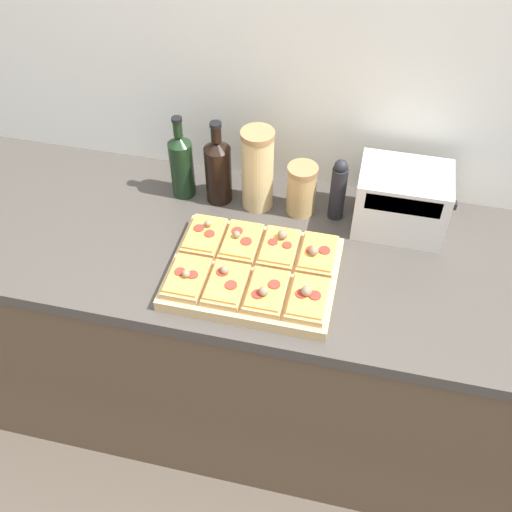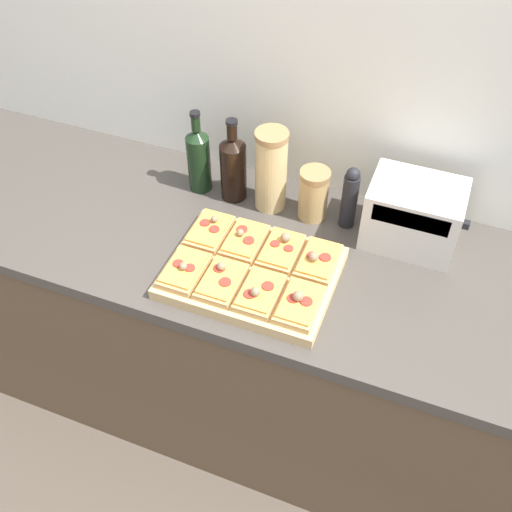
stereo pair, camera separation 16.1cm
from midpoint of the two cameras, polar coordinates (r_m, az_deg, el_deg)
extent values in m
plane|color=#4C4238|center=(2.27, -1.57, -21.46)|extent=(12.00, 12.00, 0.00)
cube|color=silver|center=(1.75, 3.20, 16.97)|extent=(6.00, 0.06, 2.50)
cube|color=brown|center=(2.05, 0.39, -8.76)|extent=(2.60, 0.64, 0.85)
cube|color=#423D38|center=(1.71, 0.46, -0.12)|extent=(2.63, 0.67, 0.04)
cube|color=tan|center=(1.61, -3.09, -1.81)|extent=(0.45, 0.34, 0.03)
cube|color=tan|center=(1.69, -7.67, 1.71)|extent=(0.10, 0.15, 0.02)
cube|color=gold|center=(1.68, -7.71, 2.05)|extent=(0.09, 0.14, 0.01)
cylinder|color=#AD2D23|center=(1.68, -8.19, 2.52)|extent=(0.03, 0.03, 0.00)
cylinder|color=#AD2D23|center=(1.66, -7.21, 2.00)|extent=(0.03, 0.03, 0.00)
sphere|color=#7F6B51|center=(1.68, -7.32, 2.96)|extent=(0.02, 0.02, 0.02)
cube|color=tan|center=(1.66, -4.18, 1.14)|extent=(0.10, 0.15, 0.02)
cube|color=gold|center=(1.65, -4.20, 1.49)|extent=(0.09, 0.14, 0.01)
cylinder|color=#AD2D23|center=(1.66, -4.55, 2.27)|extent=(0.03, 0.03, 0.00)
cylinder|color=#AD2D23|center=(1.63, -3.75, 1.27)|extent=(0.03, 0.03, 0.00)
sphere|color=#7F6B51|center=(1.64, -4.65, 1.92)|extent=(0.02, 0.02, 0.02)
cube|color=tan|center=(1.64, -0.58, 0.55)|extent=(0.10, 0.15, 0.02)
cube|color=gold|center=(1.63, -0.58, 0.90)|extent=(0.09, 0.14, 0.01)
cylinder|color=#AD2D23|center=(1.63, -1.20, 1.21)|extent=(0.03, 0.03, 0.00)
cylinder|color=#AD2D23|center=(1.62, 0.04, 0.92)|extent=(0.03, 0.03, 0.00)
sphere|color=#7F6B51|center=(1.63, -0.25, 1.93)|extent=(0.03, 0.03, 0.03)
cube|color=tan|center=(1.62, 3.09, -0.05)|extent=(0.10, 0.15, 0.02)
cube|color=gold|center=(1.61, 3.11, 0.30)|extent=(0.09, 0.14, 0.01)
cylinder|color=#AD2D23|center=(1.61, 2.50, 0.42)|extent=(0.03, 0.03, 0.00)
cylinder|color=#AD2D23|center=(1.61, 3.72, 0.41)|extent=(0.03, 0.03, 0.00)
sphere|color=#7F6B51|center=(1.59, 2.66, 0.37)|extent=(0.03, 0.03, 0.03)
cube|color=tan|center=(1.58, -9.50, -2.27)|extent=(0.10, 0.15, 0.02)
cube|color=gold|center=(1.57, -9.56, -1.93)|extent=(0.09, 0.14, 0.01)
cylinder|color=#AD2D23|center=(1.58, -10.16, -1.62)|extent=(0.03, 0.03, 0.00)
cylinder|color=#AD2D23|center=(1.56, -8.99, -1.92)|extent=(0.03, 0.03, 0.00)
sphere|color=#7F6B51|center=(1.56, -9.63, -1.83)|extent=(0.02, 0.02, 0.02)
cube|color=tan|center=(1.55, -5.81, -2.95)|extent=(0.10, 0.15, 0.02)
cube|color=gold|center=(1.54, -5.84, -2.61)|extent=(0.09, 0.14, 0.01)
cylinder|color=#AD2D23|center=(1.56, -6.16, -1.65)|extent=(0.03, 0.03, 0.00)
cylinder|color=#AD2D23|center=(1.53, -5.41, -2.93)|extent=(0.03, 0.03, 0.00)
sphere|color=#7F6B51|center=(1.55, -5.97, -1.47)|extent=(0.02, 0.02, 0.02)
cube|color=tan|center=(1.53, -1.98, -3.64)|extent=(0.10, 0.15, 0.02)
cube|color=gold|center=(1.52, -2.00, -3.30)|extent=(0.09, 0.14, 0.01)
cylinder|color=#AD2D23|center=(1.50, -2.88, -3.81)|extent=(0.03, 0.03, 0.00)
cylinder|color=#AD2D23|center=(1.52, -1.27, -2.88)|extent=(0.03, 0.03, 0.00)
sphere|color=#7F6B51|center=(1.49, -2.34, -3.53)|extent=(0.03, 0.03, 0.03)
cube|color=tan|center=(1.52, 1.94, -4.33)|extent=(0.10, 0.15, 0.02)
cube|color=gold|center=(1.50, 1.96, -3.99)|extent=(0.09, 0.14, 0.01)
cylinder|color=#AD2D23|center=(1.50, 1.32, -3.78)|extent=(0.03, 0.03, 0.00)
cylinder|color=#AD2D23|center=(1.50, 2.60, -3.93)|extent=(0.03, 0.03, 0.00)
sphere|color=#7F6B51|center=(1.49, 1.78, -3.50)|extent=(0.03, 0.03, 0.03)
cylinder|color=black|center=(1.85, -9.56, 8.06)|extent=(0.07, 0.07, 0.19)
cone|color=black|center=(1.79, -9.97, 10.75)|extent=(0.07, 0.07, 0.03)
cylinder|color=black|center=(1.76, -10.13, 11.76)|extent=(0.03, 0.03, 0.05)
cylinder|color=black|center=(1.75, -10.26, 12.57)|extent=(0.03, 0.03, 0.01)
cylinder|color=black|center=(1.81, -6.16, 7.63)|extent=(0.08, 0.08, 0.19)
cone|color=black|center=(1.75, -6.44, 10.36)|extent=(0.08, 0.08, 0.03)
cylinder|color=black|center=(1.73, -6.54, 11.39)|extent=(0.03, 0.03, 0.05)
cylinder|color=black|center=(1.71, -6.63, 12.22)|extent=(0.03, 0.03, 0.01)
cylinder|color=tan|center=(1.76, -2.48, 7.86)|extent=(0.09, 0.09, 0.24)
cylinder|color=#937047|center=(1.69, -2.62, 11.36)|extent=(0.10, 0.10, 0.02)
cylinder|color=tan|center=(1.77, 1.67, 6.02)|extent=(0.09, 0.09, 0.14)
cylinder|color=#937047|center=(1.72, 1.73, 8.10)|extent=(0.09, 0.09, 0.02)
cylinder|color=black|center=(1.75, 5.20, 5.86)|extent=(0.05, 0.05, 0.17)
sphere|color=black|center=(1.69, 5.41, 8.40)|extent=(0.04, 0.04, 0.04)
cube|color=beige|center=(1.74, 11.15, 5.12)|extent=(0.25, 0.19, 0.19)
cube|color=black|center=(1.63, 11.14, 4.63)|extent=(0.20, 0.01, 0.05)
cube|color=black|center=(1.74, 15.73, 4.59)|extent=(0.02, 0.02, 0.02)
camera|label=1|loc=(0.08, -92.87, -2.96)|focal=42.00mm
camera|label=2|loc=(0.08, 87.13, 2.96)|focal=42.00mm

